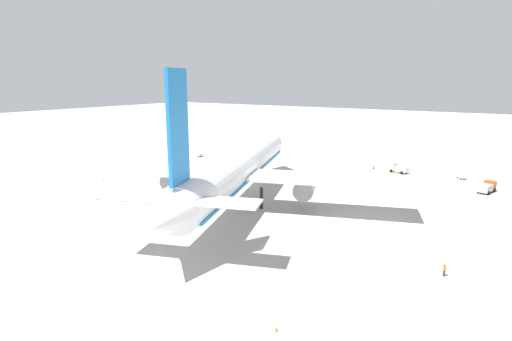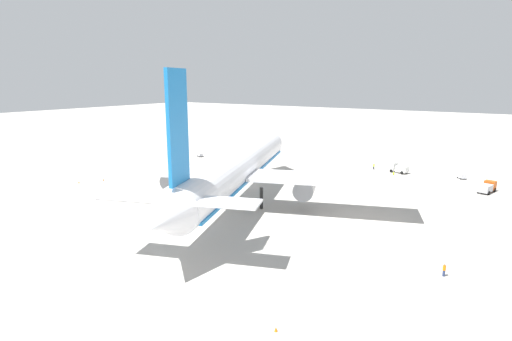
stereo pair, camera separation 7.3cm
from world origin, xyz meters
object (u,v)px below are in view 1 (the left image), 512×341
(traffic_cone_0, at_px, (79,182))
(traffic_cone_1, at_px, (276,329))
(airliner, at_px, (238,168))
(service_truck_3, at_px, (487,187))
(baggage_cart_1, at_px, (200,155))
(service_truck_0, at_px, (398,168))
(ground_worker_3, at_px, (393,175))
(ground_worker_0, at_px, (444,270))
(baggage_cart_0, at_px, (462,176))
(traffic_cone_2, at_px, (103,180))
(ground_worker_1, at_px, (374,166))

(traffic_cone_0, height_order, traffic_cone_1, same)
(airliner, relative_size, service_truck_3, 11.94)
(airliner, relative_size, traffic_cone_1, 135.39)
(airliner, height_order, baggage_cart_1, airliner)
(service_truck_0, xyz_separation_m, ground_worker_3, (-7.18, -0.69, -0.48))
(service_truck_0, xyz_separation_m, traffic_cone_0, (-56.53, 63.94, -1.08))
(service_truck_0, height_order, ground_worker_0, service_truck_0)
(ground_worker_0, bearing_deg, traffic_cone_0, 87.15)
(baggage_cart_0, relative_size, baggage_cart_1, 0.89)
(traffic_cone_1, bearing_deg, ground_worker_0, -28.17)
(baggage_cart_0, xyz_separation_m, ground_worker_3, (-8.83, 15.31, 0.11))
(baggage_cart_1, height_order, ground_worker_3, ground_worker_3)
(ground_worker_3, relative_size, traffic_cone_2, 3.15)
(service_truck_0, distance_m, traffic_cone_0, 85.36)
(ground_worker_1, bearing_deg, airliner, 165.60)
(baggage_cart_0, bearing_deg, ground_worker_1, 92.28)
(baggage_cart_0, height_order, ground_worker_1, ground_worker_1)
(baggage_cart_0, relative_size, ground_worker_1, 1.52)
(baggage_cart_0, xyz_separation_m, traffic_cone_2, (-53.06, 77.10, -0.49))
(service_truck_3, xyz_separation_m, traffic_cone_2, (-41.37, 83.85, -1.00))
(traffic_cone_2, bearing_deg, ground_worker_3, -54.41)
(baggage_cart_0, distance_m, traffic_cone_1, 85.57)
(baggage_cart_0, bearing_deg, service_truck_3, -150.01)
(airliner, height_order, traffic_cone_2, airliner)
(traffic_cone_0, bearing_deg, airliner, -80.41)
(ground_worker_1, height_order, traffic_cone_0, ground_worker_1)
(baggage_cart_0, relative_size, ground_worker_0, 1.54)
(airliner, bearing_deg, baggage_cart_0, -35.30)
(baggage_cart_1, distance_m, traffic_cone_0, 45.23)
(airliner, xyz_separation_m, baggage_cart_0, (50.75, -35.93, -6.98))
(ground_worker_0, xyz_separation_m, traffic_cone_2, (9.41, 83.12, -0.61))
(service_truck_0, height_order, baggage_cart_0, service_truck_0)
(traffic_cone_1, bearing_deg, traffic_cone_2, 65.51)
(service_truck_3, distance_m, baggage_cart_1, 85.71)
(ground_worker_3, height_order, traffic_cone_2, ground_worker_3)
(service_truck_3, bearing_deg, traffic_cone_1, 170.01)
(baggage_cart_1, bearing_deg, traffic_cone_0, 178.75)
(baggage_cart_1, relative_size, traffic_cone_0, 5.50)
(traffic_cone_0, bearing_deg, traffic_cone_2, -28.97)
(baggage_cart_1, relative_size, ground_worker_0, 1.73)
(baggage_cart_1, relative_size, traffic_cone_2, 5.50)
(service_truck_0, height_order, traffic_cone_1, service_truck_0)
(baggage_cart_1, xyz_separation_m, ground_worker_0, (-49.50, -84.98, 0.22))
(airliner, height_order, ground_worker_0, airliner)
(baggage_cart_1, bearing_deg, airliner, -131.29)
(baggage_cart_1, bearing_deg, ground_worker_0, -120.22)
(service_truck_3, relative_size, traffic_cone_2, 11.34)
(airliner, distance_m, traffic_cone_1, 46.20)
(airliner, distance_m, service_truck_0, 53.37)
(airliner, xyz_separation_m, traffic_cone_1, (-34.59, -29.70, -7.47))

